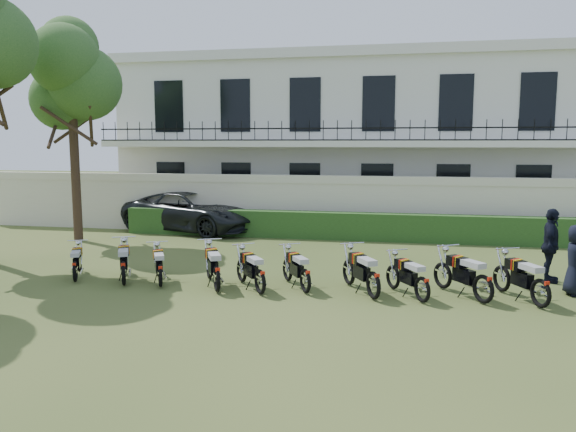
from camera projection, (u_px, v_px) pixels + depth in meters
name	position (u px, v px, depth m)	size (l,w,h in m)	color
ground	(296.00, 288.00, 13.81)	(100.00, 100.00, 0.00)	#36471C
perimeter_wall	(335.00, 205.00, 21.43)	(30.00, 0.35, 2.30)	beige
hedge	(359.00, 226.00, 20.54)	(18.00, 0.60, 1.00)	#213F16
building	(350.00, 139.00, 26.88)	(20.40, 9.60, 7.40)	silver
tree_west_near	(72.00, 75.00, 19.66)	(3.40, 3.20, 7.90)	#473323
motorcycle_0	(75.00, 267.00, 14.28)	(0.85, 1.55, 0.92)	black
motorcycle_1	(123.00, 267.00, 13.93)	(0.96, 1.76, 1.05)	black
motorcycle_2	(160.00, 270.00, 13.78)	(0.91, 1.60, 0.96)	black
motorcycle_3	(217.00, 272.00, 13.29)	(1.02, 1.83, 1.09)	black
motorcycle_4	(260.00, 276.00, 13.10)	(1.17, 1.58, 1.02)	black
motorcycle_5	(305.00, 275.00, 13.22)	(1.03, 1.62, 1.00)	black
motorcycle_6	(374.00, 278.00, 12.69)	(1.07, 1.81, 1.10)	black
motorcycle_7	(422.00, 283.00, 12.44)	(1.04, 1.61, 1.00)	black
motorcycle_8	(484.00, 282.00, 12.36)	(1.24, 1.72, 1.11)	black
motorcycle_9	(541.00, 286.00, 12.02)	(1.00, 1.85, 1.09)	black
suv	(192.00, 212.00, 22.52)	(2.66, 5.76, 1.60)	black
officer_3	(576.00, 260.00, 13.09)	(0.82, 0.53, 1.67)	black
officer_5	(550.00, 246.00, 14.29)	(1.11, 0.46, 1.90)	black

